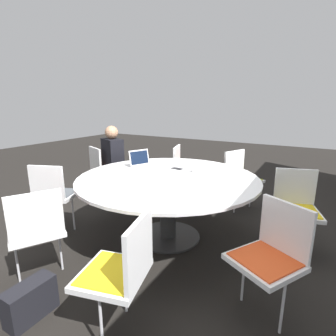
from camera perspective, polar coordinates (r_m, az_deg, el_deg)
name	(u,v)px	position (r m, az deg, el deg)	size (l,w,h in m)	color
ground_plane	(168,237)	(3.25, 0.00, -14.70)	(16.00, 16.00, 0.00)	black
conference_table	(168,187)	(3.00, 0.00, -4.15)	(2.04, 2.04, 0.75)	#333333
chair_0	(103,168)	(4.41, -13.91, 0.04)	(0.56, 0.57, 0.87)	white
chair_1	(54,191)	(3.45, -23.53, -4.65)	(0.55, 0.56, 0.87)	white
chair_2	(36,227)	(2.58, -26.77, -11.34)	(0.59, 0.58, 0.87)	white
chair_3	(122,266)	(1.85, -10.08, -20.35)	(0.53, 0.52, 0.87)	white
chair_4	(272,251)	(2.12, 21.62, -16.40)	(0.58, 0.59, 0.87)	white
chair_5	(296,203)	(3.11, 26.10, -6.94)	(0.53, 0.54, 0.87)	white
chair_6	(240,175)	(4.01, 15.50, -1.46)	(0.57, 0.56, 0.87)	white
chair_7	(184,167)	(4.34, 3.56, 0.21)	(0.54, 0.52, 0.87)	white
person_0	(114,158)	(4.19, -11.72, 2.11)	(0.35, 0.42, 1.22)	black
laptop	(142,163)	(3.41, -5.72, 1.09)	(0.36, 0.34, 0.21)	silver
coffee_cup	(196,169)	(3.15, 6.09, -0.17)	(0.08, 0.08, 0.09)	white
cell_phone	(177,169)	(3.30, 1.99, -0.13)	(0.09, 0.15, 0.01)	black
handbag	(30,301)	(2.40, -27.76, -24.24)	(0.36, 0.16, 0.28)	black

